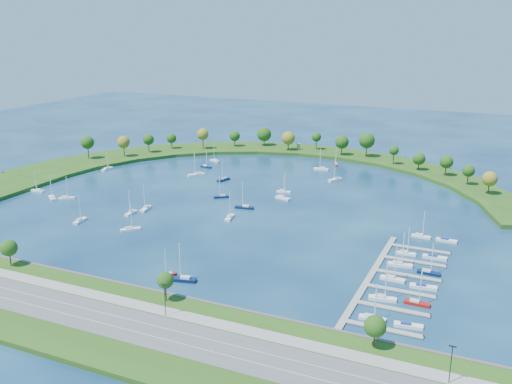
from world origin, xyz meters
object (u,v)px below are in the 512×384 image
at_px(moored_boat_10, 52,197).
at_px(docked_boat_11, 446,240).
at_px(moored_boat_9, 67,197).
at_px(moored_boat_12, 197,174).
at_px(docked_boat_9, 434,257).
at_px(moored_boat_17, 107,168).
at_px(harbor_tower, 299,146).
at_px(docked_boat_3, 417,302).
at_px(moored_boat_6, 168,276).
at_px(moored_boat_8, 230,217).
at_px(docked_boat_10, 421,236).
at_px(moored_boat_14, 335,179).
at_px(moored_boat_16, 221,196).
at_px(moored_boat_0, 223,179).
at_px(moored_boat_18, 183,279).
at_px(moored_boat_7, 130,229).
at_px(moored_boat_20, 38,190).
at_px(docked_boat_6, 400,264).
at_px(moored_boat_5, 284,191).
at_px(dock_system, 391,281).
at_px(moored_boat_15, 146,208).
at_px(moored_boat_1, 283,197).
at_px(docked_boat_1, 408,325).
at_px(docked_boat_5, 423,287).
at_px(moored_boat_21, 336,164).
at_px(moored_boat_13, 206,166).
at_px(moored_boat_19, 80,220).
at_px(moored_boat_2, 321,168).
at_px(docked_boat_7, 429,272).
at_px(moored_boat_11, 244,207).
at_px(docked_boat_2, 382,298).
at_px(moored_boat_4, 215,160).
at_px(docked_boat_4, 392,278).
at_px(docked_boat_8, 406,253).
at_px(docked_boat_0, 372,317).

bearing_deg(moored_boat_10, docked_boat_11, -138.57).
height_order(moored_boat_9, moored_boat_12, moored_boat_12).
bearing_deg(docked_boat_9, moored_boat_17, 162.86).
relative_size(harbor_tower, docked_boat_3, 0.35).
distance_m(moored_boat_6, moored_boat_12, 136.47).
distance_m(moored_boat_8, docked_boat_10, 82.71).
xyz_separation_m(moored_boat_14, moored_boat_16, (-42.81, -54.77, -0.05)).
xyz_separation_m(moored_boat_0, moored_boat_18, (46.87, -120.05, 0.04)).
distance_m(moored_boat_0, moored_boat_16, 32.35).
relative_size(moored_boat_0, moored_boat_7, 1.00).
bearing_deg(docked_boat_10, moored_boat_20, -174.38).
bearing_deg(docked_boat_6, moored_boat_0, 138.76).
bearing_deg(moored_boat_5, dock_system, -59.92).
height_order(moored_boat_15, moored_boat_16, moored_boat_15).
height_order(moored_boat_1, moored_boat_12, moored_boat_12).
bearing_deg(docked_boat_10, docked_boat_1, -82.49).
height_order(moored_boat_12, docked_boat_11, moored_boat_12).
height_order(moored_boat_14, docked_boat_9, moored_boat_14).
height_order(moored_boat_5, docked_boat_5, moored_boat_5).
bearing_deg(moored_boat_21, docked_boat_9, -174.85).
bearing_deg(moored_boat_16, moored_boat_13, -92.19).
distance_m(moored_boat_15, moored_boat_19, 30.80).
bearing_deg(moored_boat_2, docked_boat_7, 115.91).
distance_m(moored_boat_18, docked_boat_11, 107.59).
height_order(moored_boat_0, docked_boat_3, moored_boat_0).
relative_size(moored_boat_9, docked_boat_11, 1.39).
relative_size(moored_boat_0, moored_boat_11, 0.95).
relative_size(moored_boat_15, docked_boat_2, 0.98).
relative_size(moored_boat_4, moored_boat_17, 0.90).
bearing_deg(docked_boat_5, moored_boat_9, 164.91).
distance_m(moored_boat_10, moored_boat_15, 52.66).
height_order(moored_boat_15, docked_boat_7, moored_boat_15).
distance_m(dock_system, docked_boat_5, 10.72).
height_order(docked_boat_3, docked_boat_6, docked_boat_6).
height_order(moored_boat_2, moored_boat_15, moored_boat_2).
bearing_deg(moored_boat_6, docked_boat_4, 123.52).
distance_m(moored_boat_2, docked_boat_8, 130.72).
distance_m(moored_boat_20, docked_boat_1, 209.22).
bearing_deg(docked_boat_6, moored_boat_16, 147.27).
height_order(dock_system, docked_boat_9, docked_boat_9).
relative_size(moored_boat_17, docked_boat_1, 1.42).
relative_size(moored_boat_19, docked_boat_9, 1.34).
relative_size(moored_boat_5, moored_boat_17, 0.89).
bearing_deg(docked_boat_11, docked_boat_0, -97.90).
bearing_deg(moored_boat_18, docked_boat_5, -173.04).
bearing_deg(docked_boat_10, moored_boat_2, 130.09).
relative_size(moored_boat_14, docked_boat_8, 1.18).
xyz_separation_m(moored_boat_11, moored_boat_16, (-18.03, 10.92, -0.06)).
height_order(moored_boat_4, docked_boat_6, docked_boat_6).
bearing_deg(docked_boat_0, moored_boat_0, 130.71).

